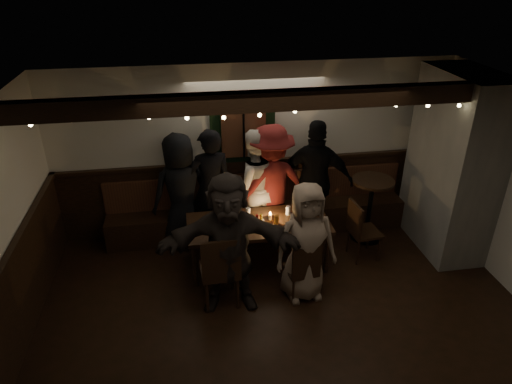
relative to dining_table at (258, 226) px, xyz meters
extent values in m
cube|color=black|center=(0.14, -1.40, -0.64)|extent=(6.00, 5.00, 0.01)
cube|color=black|center=(0.14, -1.40, 1.97)|extent=(6.00, 5.00, 0.01)
cube|color=white|center=(0.14, 1.11, 0.67)|extent=(6.00, 0.01, 2.60)
cube|color=black|center=(0.14, 1.08, -0.08)|extent=(6.00, 0.05, 1.10)
cube|color=black|center=(-2.83, -1.40, -0.08)|extent=(0.05, 5.00, 1.10)
cube|color=slate|center=(2.79, 0.10, 0.67)|extent=(0.70, 1.40, 2.60)
cube|color=black|center=(0.14, 0.83, -0.41)|extent=(4.60, 0.45, 0.45)
cube|color=#442417|center=(0.14, 1.01, 0.07)|extent=(4.60, 0.06, 0.50)
cube|color=black|center=(-0.06, 1.04, 1.02)|extent=(0.95, 0.04, 1.00)
cube|color=#442417|center=(-0.06, 0.98, 1.02)|extent=(0.64, 0.12, 0.76)
cube|color=black|center=(0.14, -0.40, 1.86)|extent=(6.00, 0.16, 0.22)
sphere|color=#FFE599|center=(-2.46, -0.42, 1.73)|extent=(0.04, 0.04, 0.04)
sphere|color=#FFE599|center=(-2.06, -0.42, 1.75)|extent=(0.04, 0.04, 0.04)
sphere|color=#FFE599|center=(-1.66, -0.42, 1.76)|extent=(0.04, 0.04, 0.04)
sphere|color=#FFE599|center=(-1.26, -0.42, 1.74)|extent=(0.04, 0.04, 0.04)
sphere|color=#FFE599|center=(-0.86, -0.42, 1.72)|extent=(0.04, 0.04, 0.04)
sphere|color=#FFE599|center=(-0.46, -0.42, 1.70)|extent=(0.04, 0.04, 0.04)
sphere|color=#FFE599|center=(-0.06, -0.42, 1.71)|extent=(0.04, 0.04, 0.04)
sphere|color=#FFE599|center=(0.34, -0.42, 1.73)|extent=(0.04, 0.04, 0.04)
sphere|color=#FFE599|center=(0.74, -0.42, 1.75)|extent=(0.04, 0.04, 0.04)
sphere|color=#FFE599|center=(1.14, -0.42, 1.76)|extent=(0.04, 0.04, 0.04)
sphere|color=#FFE599|center=(1.54, -0.42, 1.74)|extent=(0.04, 0.04, 0.04)
sphere|color=#FFE599|center=(1.94, -0.42, 1.72)|extent=(0.04, 0.04, 0.04)
sphere|color=#FFE599|center=(2.34, -0.42, 1.70)|extent=(0.04, 0.04, 0.04)
sphere|color=#FFE599|center=(2.74, -0.42, 1.71)|extent=(0.04, 0.04, 0.04)
cube|color=black|center=(0.00, 0.00, 0.03)|extent=(1.93, 0.83, 0.06)
cylinder|color=black|center=(-0.89, -0.34, -0.31)|extent=(0.06, 0.06, 0.63)
cylinder|color=black|center=(-0.89, 0.34, -0.31)|extent=(0.06, 0.06, 0.63)
cylinder|color=black|center=(0.89, -0.34, -0.31)|extent=(0.06, 0.06, 0.63)
cylinder|color=black|center=(0.89, 0.34, -0.31)|extent=(0.06, 0.06, 0.63)
cylinder|color=#BF7226|center=(-0.61, 0.10, 0.12)|extent=(0.06, 0.06, 0.13)
cylinder|color=#BF7226|center=(-0.32, -0.17, 0.12)|extent=(0.06, 0.06, 0.13)
cylinder|color=silver|center=(-0.11, 0.19, 0.12)|extent=(0.06, 0.06, 0.13)
cylinder|color=#BF7226|center=(0.23, -0.07, 0.12)|extent=(0.06, 0.06, 0.13)
cylinder|color=silver|center=(0.44, 0.14, 0.12)|extent=(0.06, 0.06, 0.13)
cylinder|color=#BF7226|center=(0.77, -0.12, 0.12)|extent=(0.06, 0.06, 0.13)
cylinder|color=white|center=(-0.44, -0.27, 0.07)|extent=(0.24, 0.24, 0.01)
cube|color=#B2B2B7|center=(0.00, -0.04, 0.08)|extent=(0.15, 0.09, 0.05)
cylinder|color=#990C0C|center=(-0.03, -0.04, 0.13)|extent=(0.03, 0.03, 0.15)
cylinder|color=gold|center=(0.03, -0.04, 0.13)|extent=(0.03, 0.03, 0.15)
cylinder|color=silver|center=(0.17, 0.05, 0.10)|extent=(0.05, 0.05, 0.07)
sphere|color=#FFB24C|center=(0.17, 0.05, 0.15)|extent=(0.03, 0.03, 0.03)
cube|color=black|center=(-0.60, -0.68, -0.15)|extent=(0.49, 0.49, 0.04)
cube|color=black|center=(-0.59, -0.89, 0.14)|extent=(0.47, 0.07, 0.53)
cylinder|color=black|center=(-0.42, -0.49, -0.40)|extent=(0.04, 0.04, 0.45)
cylinder|color=black|center=(-0.40, -0.86, -0.40)|extent=(0.04, 0.04, 0.45)
cylinder|color=black|center=(-0.79, -0.50, -0.40)|extent=(0.04, 0.04, 0.45)
cylinder|color=black|center=(-0.78, -0.88, -0.40)|extent=(0.04, 0.04, 0.45)
cube|color=black|center=(0.42, -0.72, -0.25)|extent=(0.42, 0.42, 0.04)
cube|color=black|center=(0.45, -0.88, -0.02)|extent=(0.37, 0.08, 0.42)
cylinder|color=black|center=(0.55, -0.55, -0.45)|extent=(0.03, 0.03, 0.36)
cylinder|color=black|center=(0.59, -0.85, -0.45)|extent=(0.03, 0.03, 0.36)
cylinder|color=black|center=(0.26, -0.59, -0.45)|extent=(0.03, 0.03, 0.36)
cylinder|color=black|center=(0.29, -0.89, -0.45)|extent=(0.03, 0.03, 0.36)
cube|color=black|center=(1.53, -0.06, -0.22)|extent=(0.44, 0.44, 0.04)
cube|color=black|center=(1.35, -0.07, 0.03)|extent=(0.08, 0.40, 0.46)
cylinder|color=black|center=(1.71, -0.20, -0.43)|extent=(0.03, 0.03, 0.39)
cylinder|color=black|center=(1.38, -0.24, -0.43)|extent=(0.03, 0.03, 0.39)
cylinder|color=black|center=(1.67, 0.12, -0.43)|extent=(0.03, 0.03, 0.39)
cylinder|color=black|center=(1.35, 0.09, -0.43)|extent=(0.03, 0.03, 0.39)
cylinder|color=black|center=(1.78, 0.42, -0.62)|extent=(0.50, 0.50, 0.03)
cylinder|color=black|center=(1.78, 0.42, -0.15)|extent=(0.07, 0.07, 0.97)
cylinder|color=black|center=(1.78, 0.42, 0.34)|extent=(0.62, 0.62, 0.04)
imported|color=black|center=(-1.01, 0.74, 0.24)|extent=(0.99, 0.82, 1.74)
imported|color=black|center=(-0.58, 0.72, 0.27)|extent=(0.72, 0.53, 1.80)
imported|color=beige|center=(0.05, 0.72, 0.25)|extent=(0.92, 0.75, 1.77)
imported|color=#531313|center=(0.30, 0.67, 0.28)|extent=(1.33, 0.99, 1.83)
imported|color=black|center=(0.97, 0.63, 0.30)|extent=(1.18, 0.78, 1.87)
imported|color=black|center=(-0.48, -0.75, 0.27)|extent=(1.71, 0.70, 1.80)
imported|color=gray|center=(0.46, -0.73, 0.16)|extent=(0.81, 0.57, 1.58)
camera|label=1|loc=(-0.89, -5.22, 3.29)|focal=32.00mm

